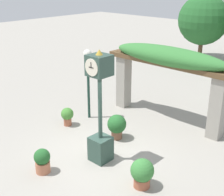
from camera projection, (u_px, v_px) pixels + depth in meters
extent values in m
plane|color=gray|center=(102.00, 154.00, 9.80)|extent=(60.00, 60.00, 0.00)
cube|color=#2D473D|center=(101.00, 148.00, 9.36)|extent=(0.57, 0.57, 0.76)
cylinder|color=#2D473D|center=(100.00, 108.00, 8.88)|extent=(0.12, 0.12, 1.87)
cylinder|color=gold|center=(100.00, 76.00, 8.53)|extent=(0.19, 0.19, 0.04)
cube|color=#2D473D|center=(99.00, 65.00, 8.42)|extent=(0.58, 0.58, 0.58)
cylinder|color=beige|center=(91.00, 67.00, 8.21)|extent=(0.47, 0.02, 0.47)
cylinder|color=beige|center=(107.00, 63.00, 8.62)|extent=(0.47, 0.02, 0.47)
cube|color=black|center=(91.00, 68.00, 8.20)|extent=(0.17, 0.01, 0.02)
cube|color=black|center=(91.00, 65.00, 8.18)|extent=(0.02, 0.01, 0.15)
cone|color=gold|center=(99.00, 52.00, 8.29)|extent=(0.20, 0.20, 0.15)
cube|color=gray|center=(124.00, 82.00, 13.06)|extent=(0.46, 0.46, 2.18)
cube|color=gray|center=(217.00, 108.00, 10.43)|extent=(0.46, 0.46, 2.18)
cube|color=brown|center=(164.00, 64.00, 11.16)|extent=(5.21, 0.16, 0.17)
cube|color=brown|center=(166.00, 64.00, 11.27)|extent=(5.21, 0.16, 0.17)
cube|color=brown|center=(169.00, 63.00, 11.37)|extent=(5.21, 0.16, 0.17)
cube|color=brown|center=(171.00, 62.00, 11.47)|extent=(5.21, 0.16, 0.17)
ellipsoid|color=#387A38|center=(168.00, 56.00, 11.22)|extent=(4.66, 1.06, 0.70)
cylinder|color=#9E563D|center=(68.00, 122.00, 11.64)|extent=(0.29, 0.29, 0.29)
sphere|color=#427F33|center=(67.00, 114.00, 11.53)|extent=(0.46, 0.46, 0.46)
cylinder|color=brown|center=(117.00, 134.00, 10.69)|extent=(0.37, 0.37, 0.30)
sphere|color=#235B28|center=(117.00, 124.00, 10.55)|extent=(0.65, 0.65, 0.65)
cylinder|color=#9E563D|center=(142.00, 182.00, 8.23)|extent=(0.43, 0.43, 0.27)
sphere|color=#387A38|center=(142.00, 170.00, 8.10)|extent=(0.62, 0.62, 0.62)
cylinder|color=#B26B4C|center=(43.00, 167.00, 8.84)|extent=(0.41, 0.41, 0.33)
sphere|color=#235B28|center=(42.00, 157.00, 8.72)|extent=(0.46, 0.46, 0.46)
cylinder|color=#19382D|center=(88.00, 89.00, 11.89)|extent=(0.10, 0.10, 2.41)
sphere|color=white|center=(87.00, 54.00, 11.40)|extent=(0.31, 0.31, 0.31)
cylinder|color=brown|center=(200.00, 48.00, 20.86)|extent=(0.28, 0.28, 1.44)
sphere|color=#235B28|center=(203.00, 20.00, 20.19)|extent=(3.23, 3.23, 3.23)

